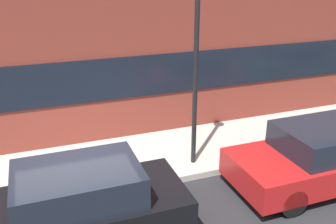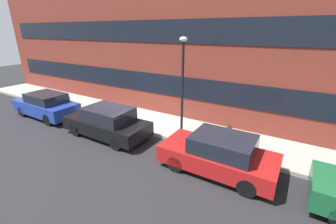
{
  "view_description": "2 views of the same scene",
  "coord_description": "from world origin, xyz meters",
  "px_view_note": "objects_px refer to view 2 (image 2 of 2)",
  "views": [
    {
      "loc": [
        -0.59,
        -6.66,
        4.55
      ],
      "look_at": [
        2.0,
        0.33,
        1.61
      ],
      "focal_mm": 40.0,
      "sensor_mm": 36.0,
      "label": 1
    },
    {
      "loc": [
        7.0,
        -7.62,
        4.63
      ],
      "look_at": [
        2.27,
        0.13,
        1.29
      ],
      "focal_mm": 24.0,
      "sensor_mm": 36.0,
      "label": 2
    }
  ],
  "objects_px": {
    "parked_car_blue": "(46,105)",
    "parked_car_red": "(219,154)",
    "fire_hydrant": "(69,102)",
    "lamp_post": "(183,77)",
    "parked_car_black": "(107,122)"
  },
  "relations": [
    {
      "from": "parked_car_black",
      "to": "parked_car_red",
      "type": "xyz_separation_m",
      "value": [
        5.25,
        -0.0,
        -0.02
      ]
    },
    {
      "from": "parked_car_black",
      "to": "lamp_post",
      "type": "xyz_separation_m",
      "value": [
        2.97,
        1.59,
        2.11
      ]
    },
    {
      "from": "parked_car_blue",
      "to": "parked_car_black",
      "type": "xyz_separation_m",
      "value": [
        4.71,
        -0.0,
        -0.0
      ]
    },
    {
      "from": "parked_car_blue",
      "to": "lamp_post",
      "type": "height_order",
      "value": "lamp_post"
    },
    {
      "from": "parked_car_blue",
      "to": "lamp_post",
      "type": "xyz_separation_m",
      "value": [
        7.68,
        1.59,
        2.1
      ]
    },
    {
      "from": "parked_car_black",
      "to": "parked_car_blue",
      "type": "bearing_deg",
      "value": 0.0
    },
    {
      "from": "parked_car_blue",
      "to": "parked_car_red",
      "type": "distance_m",
      "value": 9.97
    },
    {
      "from": "parked_car_blue",
      "to": "lamp_post",
      "type": "distance_m",
      "value": 8.12
    },
    {
      "from": "fire_hydrant",
      "to": "lamp_post",
      "type": "bearing_deg",
      "value": 1.25
    },
    {
      "from": "parked_car_blue",
      "to": "fire_hydrant",
      "type": "distance_m",
      "value": 1.44
    },
    {
      "from": "parked_car_black",
      "to": "lamp_post",
      "type": "height_order",
      "value": "lamp_post"
    },
    {
      "from": "parked_car_blue",
      "to": "parked_car_red",
      "type": "relative_size",
      "value": 1.02
    },
    {
      "from": "parked_car_blue",
      "to": "fire_hydrant",
      "type": "xyz_separation_m",
      "value": [
        -0.05,
        1.42,
        -0.19
      ]
    },
    {
      "from": "parked_car_red",
      "to": "fire_hydrant",
      "type": "relative_size",
      "value": 5.6
    },
    {
      "from": "parked_car_black",
      "to": "fire_hydrant",
      "type": "height_order",
      "value": "parked_car_black"
    }
  ]
}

